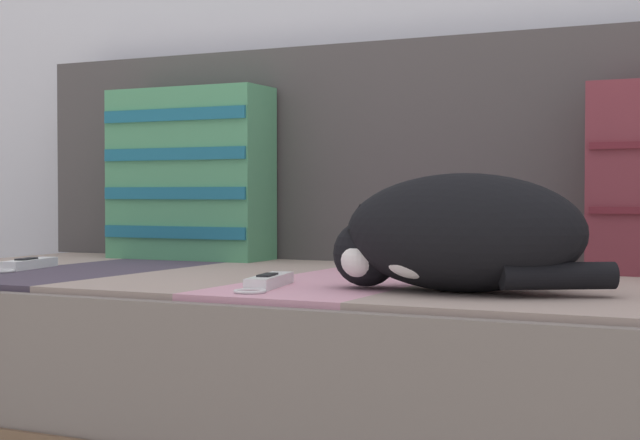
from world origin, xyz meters
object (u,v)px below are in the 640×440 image
object	(u,v)px
throw_pillow_striped	(190,174)
sleeping_cat	(455,235)
couch	(370,394)
game_remote_near	(268,282)
game_remote_far	(27,264)

from	to	relation	value
throw_pillow_striped	sleeping_cat	distance (m)	0.89
sleeping_cat	couch	bearing A→B (deg)	136.77
couch	sleeping_cat	xyz separation A→B (m)	(0.23, -0.21, 0.30)
throw_pillow_striped	sleeping_cat	world-z (taller)	throw_pillow_striped
sleeping_cat	game_remote_near	xyz separation A→B (m)	(-0.28, -0.06, -0.07)
game_remote_near	sleeping_cat	bearing A→B (deg)	11.12
game_remote_near	game_remote_far	xyz separation A→B (m)	(-0.60, 0.13, -0.00)
sleeping_cat	game_remote_near	world-z (taller)	sleeping_cat
couch	game_remote_near	world-z (taller)	game_remote_near
throw_pillow_striped	sleeping_cat	xyz separation A→B (m)	(0.76, -0.45, -0.11)
couch	sleeping_cat	size ratio (longest dim) A/B	4.67
couch	throw_pillow_striped	xyz separation A→B (m)	(-0.54, 0.24, 0.40)
throw_pillow_striped	sleeping_cat	bearing A→B (deg)	-30.68
throw_pillow_striped	game_remote_far	bearing A→B (deg)	-107.75
throw_pillow_striped	game_remote_near	bearing A→B (deg)	-46.73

